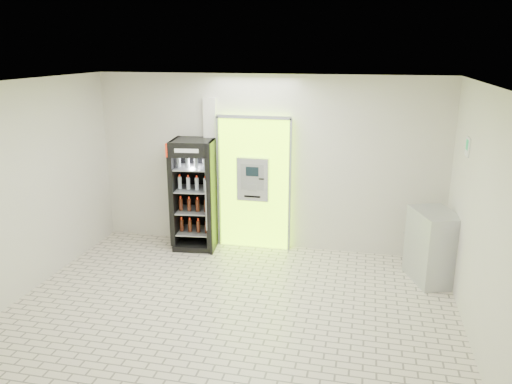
% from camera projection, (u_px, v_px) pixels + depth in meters
% --- Properties ---
extents(ground, '(6.00, 6.00, 0.00)m').
position_uv_depth(ground, '(229.00, 314.00, 6.63)').
color(ground, beige).
rests_on(ground, ground).
extents(room_shell, '(6.00, 6.00, 6.00)m').
position_uv_depth(room_shell, '(227.00, 180.00, 6.11)').
color(room_shell, silver).
rests_on(room_shell, ground).
extents(atm_assembly, '(1.30, 0.24, 2.33)m').
position_uv_depth(atm_assembly, '(254.00, 182.00, 8.61)').
color(atm_assembly, '#A3FF0D').
rests_on(atm_assembly, ground).
extents(pillar, '(0.22, 0.11, 2.60)m').
position_uv_depth(pillar, '(211.00, 172.00, 8.77)').
color(pillar, silver).
rests_on(pillar, ground).
extents(beverage_cooler, '(0.79, 0.73, 1.92)m').
position_uv_depth(beverage_cooler, '(195.00, 196.00, 8.66)').
color(beverage_cooler, black).
rests_on(beverage_cooler, ground).
extents(steel_cabinet, '(0.81, 0.96, 1.09)m').
position_uv_depth(steel_cabinet, '(433.00, 247.00, 7.46)').
color(steel_cabinet, '#ACAEB4').
rests_on(steel_cabinet, ground).
extents(exit_sign, '(0.02, 0.22, 0.26)m').
position_uv_depth(exit_sign, '(468.00, 147.00, 6.73)').
color(exit_sign, white).
rests_on(exit_sign, room_shell).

